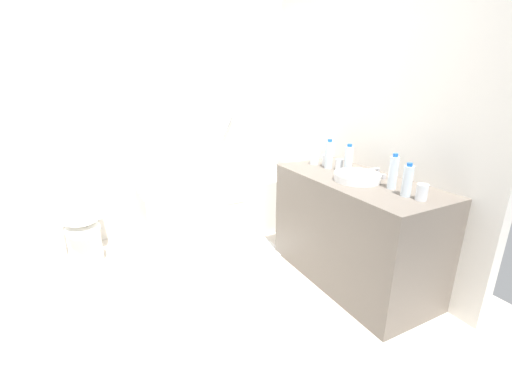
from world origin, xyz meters
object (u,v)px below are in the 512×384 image
(bathtub, at_px, (221,203))
(sink_faucet, at_px, (377,173))
(bath_mat, at_px, (251,250))
(toilet_paper_roll, at_px, (60,263))
(toilet, at_px, (82,227))
(sink_basin, at_px, (357,177))
(drinking_glass_1, at_px, (314,158))
(drinking_glass_3, at_px, (422,192))
(water_bottle_0, at_px, (407,181))
(water_bottle_3, at_px, (329,155))
(drinking_glass_0, at_px, (339,165))
(water_bottle_1, at_px, (393,172))
(drinking_glass_2, at_px, (326,160))
(water_bottle_2, at_px, (348,159))

(bathtub, relative_size, sink_faucet, 10.83)
(bath_mat, xyz_separation_m, toilet_paper_roll, (-1.63, 0.50, 0.05))
(toilet, xyz_separation_m, sink_basin, (1.89, -1.37, 0.57))
(drinking_glass_1, xyz_separation_m, toilet_paper_roll, (-2.12, 0.76, -0.86))
(bathtub, xyz_separation_m, drinking_glass_3, (0.60, -1.90, 0.61))
(bathtub, distance_m, water_bottle_0, 2.00)
(water_bottle_3, bearing_deg, bath_mat, 140.49)
(drinking_glass_0, distance_m, toilet_paper_roll, 2.56)
(water_bottle_0, bearing_deg, bathtub, 107.75)
(bathtub, xyz_separation_m, drinking_glass_0, (0.63, -1.10, 0.60))
(water_bottle_1, xyz_separation_m, bath_mat, (-0.55, 1.07, -0.97))
(water_bottle_0, distance_m, drinking_glass_0, 0.71)
(toilet, height_order, toilet_paper_roll, toilet)
(sink_basin, xyz_separation_m, bath_mat, (-0.48, 0.81, -0.89))
(water_bottle_0, xyz_separation_m, drinking_glass_0, (0.05, 0.70, -0.06))
(water_bottle_3, bearing_deg, drinking_glass_3, -88.80)
(drinking_glass_1, height_order, drinking_glass_2, drinking_glass_1)
(drinking_glass_2, height_order, drinking_glass_3, drinking_glass_3)
(water_bottle_0, distance_m, drinking_glass_3, 0.11)
(water_bottle_2, distance_m, drinking_glass_3, 0.72)
(sink_faucet, distance_m, water_bottle_2, 0.24)
(drinking_glass_2, bearing_deg, toilet, 155.24)
(drinking_glass_1, bearing_deg, bathtub, 123.75)
(water_bottle_2, height_order, drinking_glass_2, water_bottle_2)
(water_bottle_0, xyz_separation_m, water_bottle_2, (0.06, 0.62, 0.01))
(drinking_glass_0, xyz_separation_m, drinking_glass_3, (-0.02, -0.80, 0.01))
(water_bottle_3, xyz_separation_m, drinking_glass_3, (0.02, -0.89, -0.06))
(water_bottle_1, height_order, bath_mat, water_bottle_1)
(sink_faucet, height_order, drinking_glass_1, drinking_glass_1)
(bathtub, bearing_deg, water_bottle_0, -72.25)
(toilet, relative_size, water_bottle_3, 2.78)
(drinking_glass_3, bearing_deg, bath_mat, 112.15)
(water_bottle_1, distance_m, water_bottle_2, 0.46)
(water_bottle_1, bearing_deg, drinking_glass_2, 90.04)
(water_bottle_3, xyz_separation_m, toilet_paper_roll, (-2.14, 0.92, -0.93))
(water_bottle_2, relative_size, drinking_glass_0, 2.54)
(toilet, xyz_separation_m, water_bottle_2, (1.98, -1.16, 0.65))
(water_bottle_3, distance_m, drinking_glass_3, 0.89)
(toilet, relative_size, drinking_glass_0, 7.45)
(sink_faucet, bearing_deg, water_bottle_2, 115.83)
(water_bottle_2, bearing_deg, drinking_glass_1, 102.31)
(sink_faucet, distance_m, drinking_glass_2, 0.48)
(water_bottle_0, height_order, toilet_paper_roll, water_bottle_0)
(water_bottle_2, xyz_separation_m, drinking_glass_3, (-0.04, -0.71, -0.06))
(drinking_glass_2, bearing_deg, bath_mat, 147.65)
(toilet, relative_size, drinking_glass_1, 6.57)
(water_bottle_0, xyz_separation_m, drinking_glass_3, (0.03, -0.10, -0.05))
(water_bottle_1, xyz_separation_m, drinking_glass_3, (-0.02, -0.25, -0.06))
(toilet_paper_roll, bearing_deg, sink_basin, -31.95)
(water_bottle_1, xyz_separation_m, drinking_glass_2, (-0.00, 0.71, -0.07))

